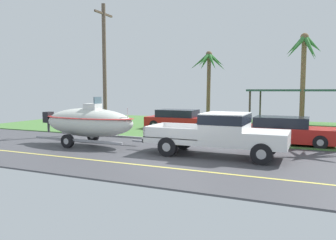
{
  "coord_description": "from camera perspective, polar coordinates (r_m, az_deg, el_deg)",
  "views": [
    {
      "loc": [
        4.79,
        -12.11,
        2.72
      ],
      "look_at": [
        -1.34,
        1.75,
        1.33
      ],
      "focal_mm": 35.01,
      "sensor_mm": 36.0,
      "label": 1
    }
  ],
  "objects": [
    {
      "name": "carport_awning",
      "position": [
        26.09,
        22.48,
        4.69
      ],
      "size": [
        7.32,
        5.55,
        2.77
      ],
      "color": "#4C4238",
      "rests_on": "ground"
    },
    {
      "name": "pickup_truck_towing",
      "position": [
        13.56,
        9.83,
        -2.08
      ],
      "size": [
        5.95,
        2.1,
        1.79
      ],
      "color": "silver",
      "rests_on": "ground"
    },
    {
      "name": "palm_tree_far_left",
      "position": [
        27.59,
        7.13,
        8.87
      ],
      "size": [
        3.09,
        3.03,
        5.93
      ],
      "color": "brown",
      "rests_on": "ground"
    },
    {
      "name": "boat_on_trailer",
      "position": [
        16.56,
        -13.68,
        -0.36
      ],
      "size": [
        6.15,
        2.19,
        2.4
      ],
      "color": "gray",
      "rests_on": "ground"
    },
    {
      "name": "parked_sedan_near",
      "position": [
        17.41,
        19.65,
        -1.82
      ],
      "size": [
        4.58,
        1.95,
        1.38
      ],
      "color": "#B21E19",
      "rests_on": "ground"
    },
    {
      "name": "parked_sedan_far",
      "position": [
        22.52,
        2.07,
        0.02
      ],
      "size": [
        4.76,
        1.88,
        1.38
      ],
      "color": "#B21E19",
      "rests_on": "ground"
    },
    {
      "name": "ground",
      "position": [
        21.22,
        10.63,
        -2.25
      ],
      "size": [
        36.0,
        22.0,
        0.11
      ],
      "color": "#424247"
    },
    {
      "name": "palm_tree_mid",
      "position": [
        23.51,
        22.53,
        9.96
      ],
      "size": [
        2.43,
        2.9,
        6.43
      ],
      "color": "brown",
      "rests_on": "ground"
    },
    {
      "name": "utility_pole",
      "position": [
        21.11,
        -11.0,
        9.05
      ],
      "size": [
        0.24,
        1.8,
        8.01
      ],
      "color": "brown",
      "rests_on": "ground"
    }
  ]
}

